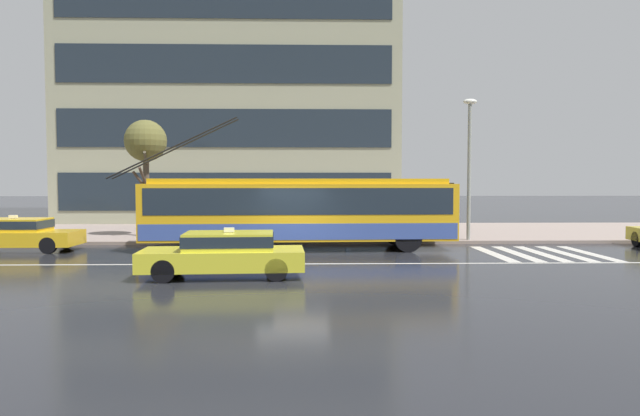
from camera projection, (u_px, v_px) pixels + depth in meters
name	position (u px, v px, depth m)	size (l,w,h in m)	color
ground_plane	(293.00, 259.00, 18.99)	(160.00, 160.00, 0.00)	#24262B
sidewalk_slab	(298.00, 232.00, 28.24)	(80.00, 10.00, 0.14)	gray
crosswalk_stripe_edge_near	(493.00, 254.00, 20.30)	(0.44, 4.40, 0.01)	beige
crosswalk_stripe_inner_a	(517.00, 254.00, 20.33)	(0.44, 4.40, 0.01)	beige
crosswalk_stripe_center	(541.00, 253.00, 20.35)	(0.44, 4.40, 0.01)	beige
crosswalk_stripe_inner_b	(565.00, 253.00, 20.37)	(0.44, 4.40, 0.01)	beige
crosswalk_stripe_edge_far	(589.00, 253.00, 20.39)	(0.44, 4.40, 0.01)	beige
lane_centre_line	(292.00, 264.00, 17.80)	(72.00, 0.14, 0.01)	silver
trolleybus	(300.00, 210.00, 21.58)	(13.45, 2.93, 5.17)	#EFAC19
taxi_queued_behind_bus	(17.00, 233.00, 20.99)	(4.49, 1.73, 1.39)	gold
taxi_oncoming_near	(225.00, 252.00, 15.36)	(4.62, 2.00, 1.39)	yellow
bus_shelter	(247.00, 196.00, 25.35)	(3.71, 1.60, 2.49)	gray
pedestrian_at_shelter	(194.00, 204.00, 23.61)	(1.28, 1.28, 1.93)	navy
pedestrian_approaching_curb	(347.00, 214.00, 26.24)	(0.51, 0.51, 1.64)	#192E45
street_lamp	(469.00, 156.00, 23.66)	(0.60, 0.32, 6.10)	gray
street_tree_bare	(146.00, 143.00, 25.14)	(1.91, 1.91, 5.37)	#4F4437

